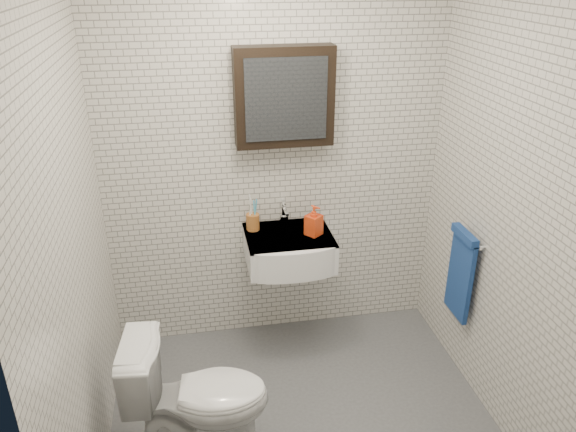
{
  "coord_description": "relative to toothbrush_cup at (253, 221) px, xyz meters",
  "views": [
    {
      "loc": [
        -0.54,
        -2.37,
        2.47
      ],
      "look_at": [
        -0.01,
        0.45,
        1.13
      ],
      "focal_mm": 35.0,
      "sensor_mm": 36.0,
      "label": 1
    }
  ],
  "objects": [
    {
      "name": "washbasin",
      "position": [
        0.21,
        -0.16,
        -0.15
      ],
      "size": [
        0.55,
        0.5,
        0.2
      ],
      "color": "white",
      "rests_on": "room_shell"
    },
    {
      "name": "toothbrush_cup",
      "position": [
        0.0,
        0.0,
        0.0
      ],
      "size": [
        0.11,
        0.11,
        0.24
      ],
      "rotation": [
        0.0,
        0.0,
        -0.3
      ],
      "color": "#9C5A27",
      "rests_on": "washbasin"
    },
    {
      "name": "toilet",
      "position": [
        -0.42,
        -0.95,
        -0.54
      ],
      "size": [
        0.77,
        0.49,
        0.74
      ],
      "primitive_type": "imported",
      "rotation": [
        0.0,
        0.0,
        1.46
      ],
      "color": "white",
      "rests_on": "ground"
    },
    {
      "name": "ground",
      "position": [
        0.16,
        -0.89,
        -0.9
      ],
      "size": [
        2.2,
        2.0,
        0.01
      ],
      "primitive_type": "cube",
      "color": "#4F5157",
      "rests_on": "ground"
    },
    {
      "name": "soap_bottle",
      "position": [
        0.37,
        -0.14,
        0.04
      ],
      "size": [
        0.13,
        0.13,
        0.2
      ],
      "primitive_type": "imported",
      "rotation": [
        0.0,
        0.0,
        0.66
      ],
      "color": "orange",
      "rests_on": "washbasin"
    },
    {
      "name": "mirror_cabinet",
      "position": [
        0.21,
        0.04,
        0.79
      ],
      "size": [
        0.6,
        0.15,
        0.6
      ],
      "color": "black",
      "rests_on": "room_shell"
    },
    {
      "name": "room_shell",
      "position": [
        0.16,
        -0.89,
        0.56
      ],
      "size": [
        2.22,
        2.02,
        2.51
      ],
      "color": "silver",
      "rests_on": "ground"
    },
    {
      "name": "faucet",
      "position": [
        0.21,
        0.04,
        0.01
      ],
      "size": [
        0.06,
        0.2,
        0.15
      ],
      "color": "silver",
      "rests_on": "washbasin"
    },
    {
      "name": "towel_rail",
      "position": [
        1.21,
        -0.54,
        -0.19
      ],
      "size": [
        0.09,
        0.3,
        0.58
      ],
      "color": "silver",
      "rests_on": "room_shell"
    }
  ]
}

